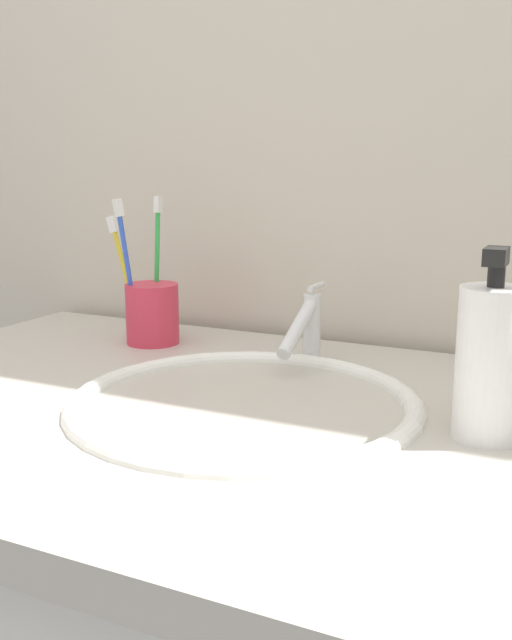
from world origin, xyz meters
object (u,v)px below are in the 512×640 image
(faucet, at_px, (307,326))
(toothbrush_green, at_px, (157,259))
(toothbrush_cup, at_px, (152,314))
(toothbrush_yellow, at_px, (124,269))
(soap_dispenser, at_px, (490,361))
(toothbrush_blue, at_px, (127,263))

(faucet, relative_size, toothbrush_green, 0.68)
(toothbrush_cup, height_order, toothbrush_green, toothbrush_green)
(toothbrush_cup, distance_m, toothbrush_yellow, 0.08)
(toothbrush_cup, xyz_separation_m, toothbrush_yellow, (-0.05, 0.00, 0.06))
(toothbrush_cup, relative_size, toothbrush_green, 0.42)
(toothbrush_green, relative_size, soap_dispenser, 1.12)
(toothbrush_green, xyz_separation_m, toothbrush_yellow, (-0.04, -0.02, -0.02))
(toothbrush_cup, bearing_deg, toothbrush_blue, -135.02)
(toothbrush_green, distance_m, soap_dispenser, 0.55)
(faucet, xyz_separation_m, soap_dispenser, (0.25, -0.17, 0.03))
(toothbrush_cup, bearing_deg, toothbrush_green, 101.56)
(faucet, xyz_separation_m, toothbrush_green, (-0.25, 0.03, 0.07))
(faucet, relative_size, toothbrush_blue, 0.68)
(toothbrush_blue, bearing_deg, toothbrush_green, 68.32)
(toothbrush_yellow, bearing_deg, faucet, -1.34)
(toothbrush_cup, xyz_separation_m, toothbrush_blue, (-0.02, -0.02, 0.08))
(toothbrush_cup, xyz_separation_m, soap_dispenser, (0.50, -0.18, 0.03))
(toothbrush_yellow, bearing_deg, toothbrush_blue, -47.12)
(toothbrush_blue, bearing_deg, toothbrush_cup, 44.98)
(toothbrush_yellow, distance_m, toothbrush_blue, 0.04)
(faucet, relative_size, toothbrush_cup, 1.60)
(faucet, bearing_deg, toothbrush_blue, -176.24)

